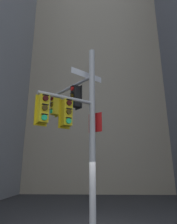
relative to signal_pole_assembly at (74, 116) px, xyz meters
name	(u,v)px	position (x,y,z in m)	size (l,w,h in m)	color
building_mid_block	(93,64)	(0.52, 20.00, 13.89)	(16.12, 16.12, 36.51)	tan
signal_pole_assembly	(74,116)	(0.00, 0.00, 0.00)	(2.74, 3.92, 7.38)	#B2B2B5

